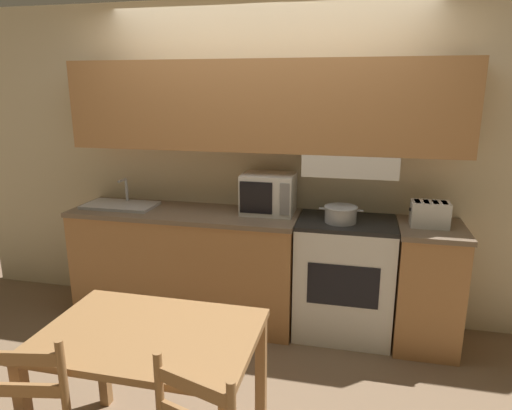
{
  "coord_description": "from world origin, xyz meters",
  "views": [
    {
      "loc": [
        0.76,
        -3.6,
        1.9
      ],
      "look_at": [
        0.05,
        -0.53,
        1.07
      ],
      "focal_mm": 32.0,
      "sensor_mm": 36.0,
      "label": 1
    }
  ],
  "objects_px": {
    "cooking_pot": "(341,214)",
    "sink_basin": "(120,205)",
    "microwave": "(268,194)",
    "toaster": "(430,214)",
    "stove_range": "(344,278)",
    "dining_table": "(151,351)"
  },
  "relations": [
    {
      "from": "stove_range",
      "to": "toaster",
      "type": "relative_size",
      "value": 3.38
    },
    {
      "from": "stove_range",
      "to": "microwave",
      "type": "distance_m",
      "value": 0.88
    },
    {
      "from": "cooking_pot",
      "to": "dining_table",
      "type": "xyz_separation_m",
      "value": [
        -0.83,
        -1.46,
        -0.36
      ]
    },
    {
      "from": "cooking_pot",
      "to": "sink_basin",
      "type": "relative_size",
      "value": 0.55
    },
    {
      "from": "toaster",
      "to": "cooking_pot",
      "type": "bearing_deg",
      "value": -175.92
    },
    {
      "from": "cooking_pot",
      "to": "sink_basin",
      "type": "height_order",
      "value": "sink_basin"
    },
    {
      "from": "sink_basin",
      "to": "dining_table",
      "type": "relative_size",
      "value": 0.56
    },
    {
      "from": "stove_range",
      "to": "dining_table",
      "type": "xyz_separation_m",
      "value": [
        -0.88,
        -1.51,
        0.17
      ]
    },
    {
      "from": "microwave",
      "to": "toaster",
      "type": "bearing_deg",
      "value": -4.09
    },
    {
      "from": "microwave",
      "to": "sink_basin",
      "type": "relative_size",
      "value": 0.69
    },
    {
      "from": "toaster",
      "to": "sink_basin",
      "type": "distance_m",
      "value": 2.43
    },
    {
      "from": "cooking_pot",
      "to": "microwave",
      "type": "xyz_separation_m",
      "value": [
        -0.57,
        0.13,
        0.09
      ]
    },
    {
      "from": "toaster",
      "to": "dining_table",
      "type": "height_order",
      "value": "toaster"
    },
    {
      "from": "sink_basin",
      "to": "toaster",
      "type": "bearing_deg",
      "value": 0.16
    },
    {
      "from": "stove_range",
      "to": "sink_basin",
      "type": "bearing_deg",
      "value": -179.53
    },
    {
      "from": "cooking_pot",
      "to": "dining_table",
      "type": "distance_m",
      "value": 1.72
    },
    {
      "from": "microwave",
      "to": "sink_basin",
      "type": "xyz_separation_m",
      "value": [
        -1.24,
        -0.09,
        -0.14
      ]
    },
    {
      "from": "cooking_pot",
      "to": "dining_table",
      "type": "height_order",
      "value": "cooking_pot"
    },
    {
      "from": "cooking_pot",
      "to": "sink_basin",
      "type": "bearing_deg",
      "value": 178.81
    },
    {
      "from": "microwave",
      "to": "toaster",
      "type": "xyz_separation_m",
      "value": [
        1.19,
        -0.09,
        -0.06
      ]
    },
    {
      "from": "stove_range",
      "to": "dining_table",
      "type": "height_order",
      "value": "stove_range"
    },
    {
      "from": "cooking_pot",
      "to": "toaster",
      "type": "xyz_separation_m",
      "value": [
        0.62,
        0.04,
        0.03
      ]
    }
  ]
}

